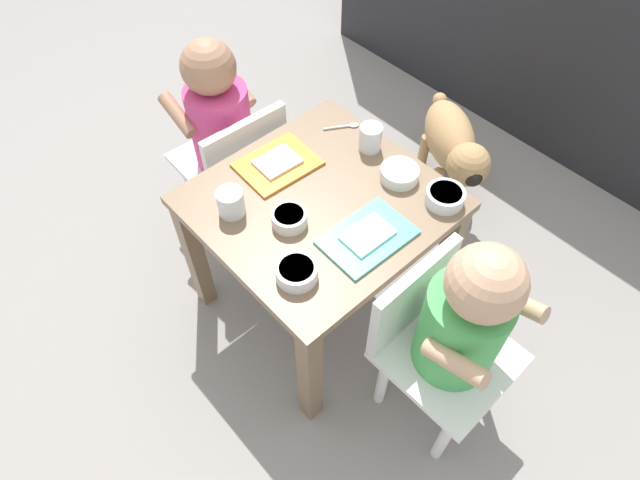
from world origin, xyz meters
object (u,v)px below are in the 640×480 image
seated_child_right (460,322)px  food_tray_right (367,237)px  dog (453,144)px  food_tray_left (277,164)px  water_cup_left (370,139)px  cereal_bowl_left_side (289,218)px  veggie_bowl_near (399,173)px  spoon_by_left_tray (345,126)px  seated_child_left (222,124)px  veggie_bowl_far (445,196)px  cereal_bowl_right_side (297,272)px  dining_table (320,221)px  water_cup_right (231,204)px

seated_child_right → food_tray_right: seated_child_right is taller
seated_child_right → dog: seated_child_right is taller
food_tray_left → dog: bearing=80.4°
water_cup_left → cereal_bowl_left_side: size_ratio=0.82×
food_tray_left → cereal_bowl_left_side: size_ratio=2.40×
veggie_bowl_near → spoon_by_left_tray: size_ratio=1.04×
seated_child_left → cereal_bowl_left_side: (0.44, -0.12, 0.06)m
food_tray_right → veggie_bowl_far: (0.05, 0.22, 0.01)m
water_cup_left → veggie_bowl_near: (0.13, -0.03, -0.01)m
food_tray_right → cereal_bowl_right_side: 0.19m
seated_child_left → cereal_bowl_left_side: seated_child_left is taller
water_cup_left → seated_child_left: bearing=-151.9°
dog → spoon_by_left_tray: 0.50m
cereal_bowl_left_side → veggie_bowl_far: same height
dining_table → dog: 0.67m
food_tray_right → water_cup_left: (-0.21, 0.22, 0.02)m
water_cup_left → spoon_by_left_tray: size_ratio=0.75×
cereal_bowl_right_side → dining_table: bearing=125.1°
dining_table → dog: dining_table is taller
food_tray_right → veggie_bowl_near: veggie_bowl_near is taller
food_tray_right → spoon_by_left_tray: food_tray_right is taller
cereal_bowl_right_side → spoon_by_left_tray: 0.51m
cereal_bowl_right_side → veggie_bowl_near: bearing=97.8°
seated_child_left → food_tray_right: bearing=-1.7°
dining_table → veggie_bowl_near: bearing=67.7°
water_cup_left → dining_table: bearing=-77.7°
dining_table → seated_child_right: 0.44m
veggie_bowl_far → spoon_by_left_tray: (-0.36, 0.01, -0.02)m
seated_child_right → veggie_bowl_far: seated_child_right is taller
cereal_bowl_right_side → seated_child_left: bearing=160.2°
spoon_by_left_tray → veggie_bowl_near: bearing=-8.7°
food_tray_left → veggie_bowl_far: (0.37, 0.22, 0.01)m
dog → water_cup_left: 0.51m
water_cup_left → cereal_bowl_left_side: 0.33m
water_cup_left → cereal_bowl_right_side: size_ratio=0.75×
seated_child_left → dog: 0.77m
cereal_bowl_right_side → veggie_bowl_far: (0.07, 0.41, -0.00)m
food_tray_left → water_cup_right: bearing=-74.4°
water_cup_left → water_cup_right: (-0.06, -0.40, -0.00)m
dining_table → food_tray_left: 0.18m
dining_table → veggie_bowl_near: 0.23m
cereal_bowl_left_side → veggie_bowl_far: (0.20, 0.32, 0.00)m
cereal_bowl_left_side → water_cup_right: bearing=-146.8°
water_cup_right → veggie_bowl_near: bearing=62.9°
veggie_bowl_far → cereal_bowl_right_side: bearing=-100.4°
food_tray_right → veggie_bowl_far: veggie_bowl_far is taller
seated_child_left → spoon_by_left_tray: (0.28, 0.22, 0.04)m
food_tray_left → food_tray_right: 0.32m
dining_table → veggie_bowl_far: (0.21, 0.22, 0.10)m
water_cup_left → cereal_bowl_left_side: (0.05, -0.32, -0.01)m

